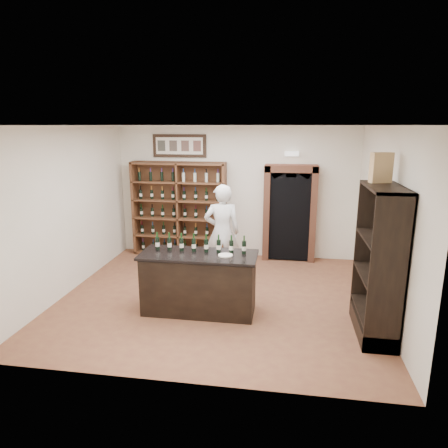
{
  "coord_description": "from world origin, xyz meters",
  "views": [
    {
      "loc": [
        1.15,
        -6.56,
        2.99
      ],
      "look_at": [
        0.07,
        0.3,
        1.28
      ],
      "focal_mm": 32.0,
      "sensor_mm": 36.0,
      "label": 1
    }
  ],
  "objects_px": {
    "counter_bottle_0": "(157,243)",
    "shopkeeper": "(222,232)",
    "wine_shelf": "(180,209)",
    "tasting_counter": "(199,283)",
    "side_cabinet": "(379,285)",
    "wine_crate": "(381,168)"
  },
  "relations": [
    {
      "from": "counter_bottle_0",
      "to": "shopkeeper",
      "type": "bearing_deg",
      "value": 58.48
    },
    {
      "from": "counter_bottle_0",
      "to": "shopkeeper",
      "type": "height_order",
      "value": "shopkeeper"
    },
    {
      "from": "wine_shelf",
      "to": "tasting_counter",
      "type": "bearing_deg",
      "value": -69.44
    },
    {
      "from": "tasting_counter",
      "to": "shopkeeper",
      "type": "relative_size",
      "value": 0.98
    },
    {
      "from": "side_cabinet",
      "to": "wine_crate",
      "type": "height_order",
      "value": "wine_crate"
    },
    {
      "from": "tasting_counter",
      "to": "shopkeeper",
      "type": "height_order",
      "value": "shopkeeper"
    },
    {
      "from": "side_cabinet",
      "to": "wine_crate",
      "type": "relative_size",
      "value": 5.12
    },
    {
      "from": "wine_shelf",
      "to": "counter_bottle_0",
      "type": "xyz_separation_m",
      "value": [
        0.38,
        -2.82,
        0.01
      ]
    },
    {
      "from": "counter_bottle_0",
      "to": "wine_crate",
      "type": "relative_size",
      "value": 0.7
    },
    {
      "from": "shopkeeper",
      "to": "wine_crate",
      "type": "relative_size",
      "value": 4.45
    },
    {
      "from": "side_cabinet",
      "to": "shopkeeper",
      "type": "relative_size",
      "value": 1.15
    },
    {
      "from": "shopkeeper",
      "to": "side_cabinet",
      "type": "bearing_deg",
      "value": 132.69
    },
    {
      "from": "tasting_counter",
      "to": "wine_crate",
      "type": "bearing_deg",
      "value": 0.55
    },
    {
      "from": "side_cabinet",
      "to": "wine_shelf",
      "type": "bearing_deg",
      "value": 139.79
    },
    {
      "from": "wine_shelf",
      "to": "shopkeeper",
      "type": "height_order",
      "value": "wine_shelf"
    },
    {
      "from": "wine_shelf",
      "to": "counter_bottle_0",
      "type": "bearing_deg",
      "value": -82.32
    },
    {
      "from": "counter_bottle_0",
      "to": "side_cabinet",
      "type": "xyz_separation_m",
      "value": [
        3.44,
        -0.42,
        -0.35
      ]
    },
    {
      "from": "wine_shelf",
      "to": "side_cabinet",
      "type": "distance_m",
      "value": 5.02
    },
    {
      "from": "wine_shelf",
      "to": "wine_crate",
      "type": "height_order",
      "value": "wine_crate"
    },
    {
      "from": "counter_bottle_0",
      "to": "shopkeeper",
      "type": "relative_size",
      "value": 0.16
    },
    {
      "from": "shopkeeper",
      "to": "wine_shelf",
      "type": "bearing_deg",
      "value": -61.11
    },
    {
      "from": "wine_crate",
      "to": "shopkeeper",
      "type": "bearing_deg",
      "value": 131.88
    }
  ]
}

